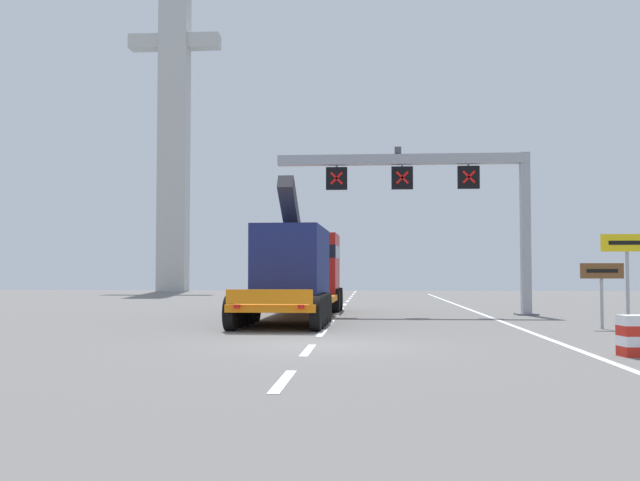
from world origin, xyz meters
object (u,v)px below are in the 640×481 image
(heavy_haul_truck_orange, at_px, (300,269))
(tourist_info_sign_brown, at_px, (602,279))
(overhead_lane_gantry, at_px, (438,185))
(exit_sign_yellow, at_px, (628,258))
(bridge_pylon_distant, at_px, (174,86))

(heavy_haul_truck_orange, relative_size, tourist_info_sign_brown, 6.60)
(overhead_lane_gantry, height_order, tourist_info_sign_brown, overhead_lane_gantry)
(overhead_lane_gantry, distance_m, heavy_haul_truck_orange, 7.16)
(overhead_lane_gantry, xyz_separation_m, tourist_info_sign_brown, (4.55, -7.63, -4.03))
(exit_sign_yellow, bearing_deg, tourist_info_sign_brown, 90.69)
(overhead_lane_gantry, xyz_separation_m, heavy_haul_truck_orange, (-5.89, -1.81, -3.66))
(exit_sign_yellow, distance_m, bridge_pylon_distant, 57.40)
(heavy_haul_truck_orange, height_order, tourist_info_sign_brown, heavy_haul_truck_orange)
(exit_sign_yellow, bearing_deg, bridge_pylon_distant, 119.46)
(tourist_info_sign_brown, relative_size, bridge_pylon_distant, 0.05)
(tourist_info_sign_brown, bearing_deg, heavy_haul_truck_orange, 150.86)
(heavy_haul_truck_orange, bearing_deg, tourist_info_sign_brown, -29.14)
(exit_sign_yellow, height_order, bridge_pylon_distant, bridge_pylon_distant)
(overhead_lane_gantry, distance_m, exit_sign_yellow, 11.46)
(overhead_lane_gantry, height_order, exit_sign_yellow, overhead_lane_gantry)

